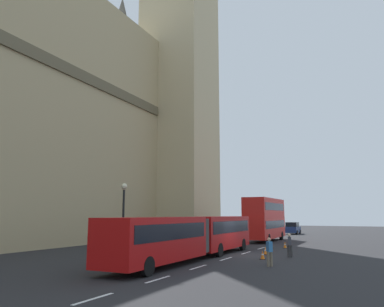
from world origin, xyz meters
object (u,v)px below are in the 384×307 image
traffic_cone_west (263,255)px  pedestrian_near_cones (269,251)px  pedestrian_by_kerb (290,244)px  traffic_cone_east (285,245)px  articulated_bus (192,234)px  double_decker_bus (265,217)px  street_lamp (123,215)px  traffic_cone_middle (266,251)px  sedan_lead (293,228)px

traffic_cone_west → pedestrian_near_cones: pedestrian_near_cones is taller
pedestrian_by_kerb → traffic_cone_east: bearing=14.5°
pedestrian_near_cones → traffic_cone_east: bearing=7.9°
articulated_bus → pedestrian_by_kerb: (4.18, -5.85, -0.83)m
double_decker_bus → street_lamp: (-21.57, 4.50, 0.35)m
traffic_cone_middle → pedestrian_by_kerb: size_ratio=0.34×
sedan_lead → traffic_cone_middle: 32.19m
street_lamp → double_decker_bus: bearing=-11.8°
articulated_bus → double_decker_bus: bearing=0.0°
articulated_bus → pedestrian_near_cones: bearing=-101.6°
articulated_bus → street_lamp: size_ratio=3.51×
traffic_cone_east → pedestrian_by_kerb: bearing=-165.5°
sedan_lead → traffic_cone_middle: bearing=-172.9°
sedan_lead → pedestrian_near_cones: sedan_lead is taller
sedan_lead → pedestrian_near_cones: (-38.34, -5.90, -0.00)m
sedan_lead → traffic_cone_east: 25.98m
articulated_bus → traffic_cone_east: size_ratio=31.89×
sedan_lead → pedestrian_by_kerb: 33.54m
traffic_cone_middle → traffic_cone_east: same height
traffic_cone_east → street_lamp: size_ratio=0.11×
sedan_lead → traffic_cone_west: (-35.03, -4.57, -0.63)m
articulated_bus → double_decker_bus: (19.65, 0.00, 0.96)m
articulated_bus → street_lamp: (-1.92, 4.51, 1.31)m
street_lamp → pedestrian_near_cones: 10.46m
traffic_cone_east → pedestrian_by_kerb: (-7.35, -1.91, 0.63)m
pedestrian_near_cones → pedestrian_by_kerb: size_ratio=1.00×
traffic_cone_middle → traffic_cone_east: (6.30, -0.16, 0.00)m
pedestrian_by_kerb → traffic_cone_west: bearing=144.3°
pedestrian_near_cones → sedan_lead: bearing=8.8°
double_decker_bus → pedestrian_by_kerb: double_decker_bus is taller
street_lamp → pedestrian_by_kerb: (6.10, -10.35, -2.14)m
traffic_cone_middle → street_lamp: (-7.15, 8.28, 2.77)m
street_lamp → pedestrian_by_kerb: bearing=-59.5°
traffic_cone_middle → traffic_cone_west: bearing=-169.0°
traffic_cone_west → street_lamp: size_ratio=0.11×
traffic_cone_east → traffic_cone_west: bearing=-177.3°
street_lamp → pedestrian_by_kerb: 12.20m
traffic_cone_west → pedestrian_near_cones: 3.62m
double_decker_bus → traffic_cone_west: size_ratio=17.15×
sedan_lead → pedestrian_by_kerb: size_ratio=2.60×
articulated_bus → traffic_cone_middle: (5.23, -3.78, -1.46)m
traffic_cone_east → street_lamp: bearing=147.9°
traffic_cone_east → pedestrian_near_cones: bearing=-172.1°
street_lamp → traffic_cone_east: bearing=-32.1°
articulated_bus → traffic_cone_west: size_ratio=31.89×
pedestrian_near_cones → traffic_cone_middle: bearing=16.8°
pedestrian_by_kerb → traffic_cone_middle: bearing=63.0°
traffic_cone_west → pedestrian_by_kerb: (2.04, -1.47, 0.63)m
pedestrian_near_cones → articulated_bus: bearing=78.4°
articulated_bus → double_decker_bus: double_decker_bus is taller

